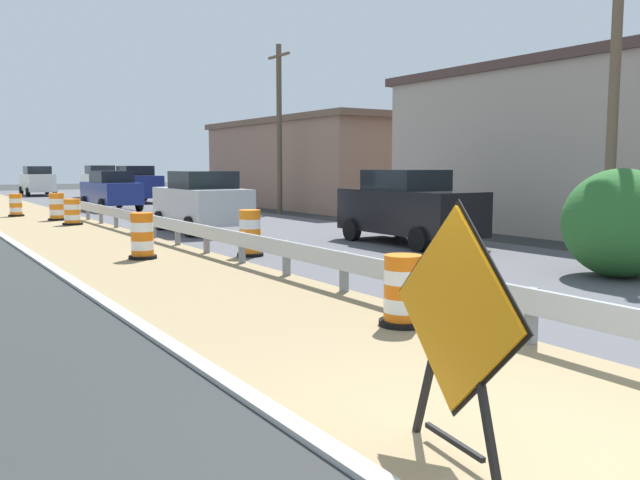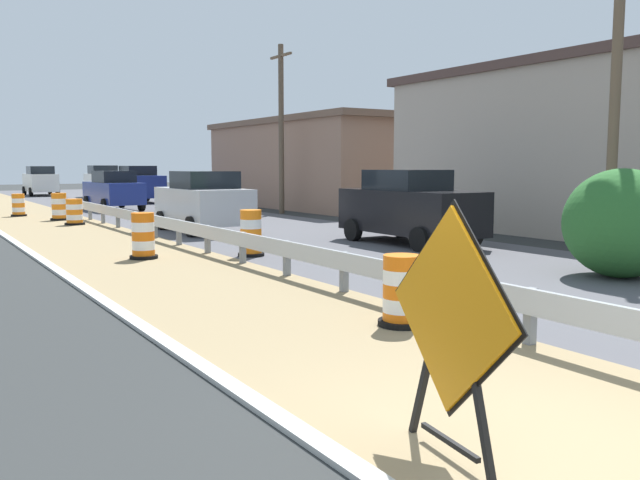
% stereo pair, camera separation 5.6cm
% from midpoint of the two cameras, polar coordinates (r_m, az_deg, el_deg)
% --- Properties ---
extents(ground_plane, '(160.00, 160.00, 0.00)m').
position_cam_midpoint_polar(ground_plane, '(5.57, 17.80, -16.99)').
color(ground_plane, '#2B2D2D').
extents(median_dirt_strip, '(3.86, 120.00, 0.01)m').
position_cam_midpoint_polar(median_dirt_strip, '(6.11, 22.37, -15.00)').
color(median_dirt_strip, '#8E7A56').
rests_on(median_dirt_strip, ground).
extents(guardrail_median, '(0.18, 44.53, 0.71)m').
position_cam_midpoint_polar(guardrail_median, '(9.20, 12.61, -4.20)').
color(guardrail_median, '#ADB2B7').
rests_on(guardrail_median, ground).
extents(warning_sign_diamond, '(0.27, 1.61, 1.95)m').
position_cam_midpoint_polar(warning_sign_diamond, '(5.04, 11.38, -6.74)').
color(warning_sign_diamond, black).
rests_on(warning_sign_diamond, ground).
extents(traffic_barrel_nearest, '(0.65, 0.65, 0.98)m').
position_cam_midpoint_polar(traffic_barrel_nearest, '(9.20, 7.16, -4.61)').
color(traffic_barrel_nearest, orange).
rests_on(traffic_barrel_nearest, ground).
extents(traffic_barrel_close, '(0.64, 0.64, 1.12)m').
position_cam_midpoint_polar(traffic_barrel_close, '(16.17, -5.81, 0.41)').
color(traffic_barrel_close, orange).
rests_on(traffic_barrel_close, ground).
extents(traffic_barrel_mid, '(0.65, 0.65, 1.08)m').
position_cam_midpoint_polar(traffic_barrel_mid, '(16.17, -14.74, 0.17)').
color(traffic_barrel_mid, orange).
rests_on(traffic_barrel_mid, ground).
extents(traffic_barrel_far, '(0.72, 0.72, 0.96)m').
position_cam_midpoint_polar(traffic_barrel_far, '(26.19, -20.15, 2.15)').
color(traffic_barrel_far, orange).
rests_on(traffic_barrel_far, ground).
extents(traffic_barrel_farther, '(0.64, 0.64, 0.97)m').
position_cam_midpoint_polar(traffic_barrel_farther, '(31.50, -24.27, 2.64)').
color(traffic_barrel_farther, orange).
rests_on(traffic_barrel_farther, ground).
extents(traffic_barrel_farthest, '(0.71, 0.71, 1.08)m').
position_cam_midpoint_polar(traffic_barrel_farthest, '(28.60, -21.30, 2.56)').
color(traffic_barrel_farthest, orange).
rests_on(traffic_barrel_farthest, ground).
extents(car_lead_near_lane, '(2.13, 4.18, 1.99)m').
position_cam_midpoint_polar(car_lead_near_lane, '(22.30, -9.84, 3.25)').
color(car_lead_near_lane, silver).
rests_on(car_lead_near_lane, ground).
extents(car_trailing_near_lane, '(2.10, 4.41, 2.15)m').
position_cam_midpoint_polar(car_trailing_near_lane, '(40.95, -15.15, 4.62)').
color(car_trailing_near_lane, navy).
rests_on(car_trailing_near_lane, ground).
extents(car_lead_far_lane, '(2.05, 4.76, 2.12)m').
position_cam_midpoint_polar(car_lead_far_lane, '(52.67, -22.71, 4.68)').
color(car_lead_far_lane, silver).
rests_on(car_lead_far_lane, ground).
extents(car_mid_far_lane, '(2.04, 4.48, 2.06)m').
position_cam_midpoint_polar(car_mid_far_lane, '(18.75, 7.75, 2.81)').
color(car_mid_far_lane, black).
rests_on(car_mid_far_lane, ground).
extents(car_trailing_far_lane, '(2.07, 4.77, 1.91)m').
position_cam_midpoint_polar(car_trailing_far_lane, '(34.51, -17.16, 4.08)').
color(car_trailing_far_lane, navy).
rests_on(car_trailing_far_lane, ground).
extents(car_distant_a, '(2.08, 4.32, 2.17)m').
position_cam_midpoint_polar(car_distant_a, '(47.63, -17.95, 4.76)').
color(car_distant_a, silver).
rests_on(car_distant_a, ground).
extents(roadside_shop_near, '(6.46, 16.08, 5.46)m').
position_cam_midpoint_polar(roadside_shop_near, '(23.00, 24.86, 7.19)').
color(roadside_shop_near, '#AD9E8E').
rests_on(roadside_shop_near, ground).
extents(roadside_shop_far, '(6.70, 14.35, 4.57)m').
position_cam_midpoint_polar(roadside_shop_far, '(35.83, -0.03, 6.57)').
color(roadside_shop_far, '#93705B').
rests_on(roadside_shop_far, ground).
extents(utility_pole_near, '(0.24, 1.80, 7.87)m').
position_cam_midpoint_polar(utility_pole_near, '(16.92, 24.01, 12.33)').
color(utility_pole_near, brown).
rests_on(utility_pole_near, ground).
extents(utility_pole_mid, '(0.24, 1.80, 7.52)m').
position_cam_midpoint_polar(utility_pole_mid, '(30.47, -3.27, 9.64)').
color(utility_pole_mid, brown).
rests_on(utility_pole_mid, ground).
extents(bush_roadside, '(2.22, 2.22, 2.13)m').
position_cam_midpoint_polar(bush_roadside, '(14.24, 24.44, 1.31)').
color(bush_roadside, '#286028').
rests_on(bush_roadside, ground).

